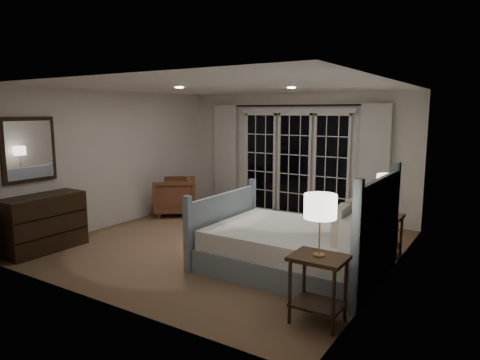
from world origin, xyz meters
The scene contains 20 objects.
floor centered at (0.00, 0.00, 0.00)m, with size 5.00×5.00×0.00m, color brown.
ceiling centered at (0.00, 0.00, 2.50)m, with size 5.00×5.00×0.00m, color white.
wall_left centered at (-2.50, 0.00, 1.25)m, with size 0.02×5.00×2.50m, color silver.
wall_right centered at (2.50, 0.00, 1.25)m, with size 0.02×5.00×2.50m, color silver.
wall_back centered at (0.00, 2.50, 1.25)m, with size 5.00×0.02×2.50m, color silver.
wall_front centered at (0.00, -2.50, 1.25)m, with size 5.00×0.02×2.50m, color silver.
french_doors centered at (0.00, 2.46, 1.09)m, with size 2.50×0.04×2.20m.
curtain_rod centered at (0.00, 2.40, 2.25)m, with size 0.03×0.03×3.50m, color black.
curtain_left centered at (-1.65, 2.38, 1.15)m, with size 0.55×0.10×2.25m, color silver.
curtain_right centered at (1.65, 2.38, 1.15)m, with size 0.55×0.10×2.25m, color silver.
downlight_a centered at (0.80, 0.60, 2.49)m, with size 0.12×0.12×0.01m, color white.
downlight_b centered at (-0.60, -0.40, 2.49)m, with size 0.12×0.12×0.01m, color white.
bed centered at (1.41, -0.43, 0.34)m, with size 2.31×1.66×1.35m.
nightstand_left centered at (2.22, -1.64, 0.47)m, with size 0.54×0.44×0.71m.
nightstand_right centered at (2.27, 0.82, 0.41)m, with size 0.48×0.39×0.63m.
lamp_left centered at (2.22, -1.64, 1.21)m, with size 0.32×0.32×0.63m.
lamp_right centered at (2.27, 0.82, 1.11)m, with size 0.31×0.31×0.60m.
armchair centered at (-2.10, 1.13, 0.39)m, with size 0.83×0.85×0.78m, color brown.
dresser centered at (-2.23, -1.75, 0.43)m, with size 0.52×1.22×0.87m.
mirror centered at (-2.47, -1.75, 1.55)m, with size 0.05×0.85×1.00m.
Camera 1 is at (3.75, -5.50, 2.12)m, focal length 32.00 mm.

